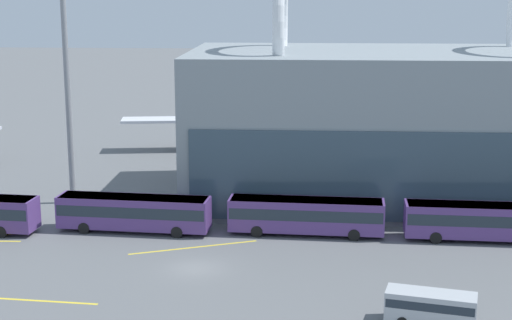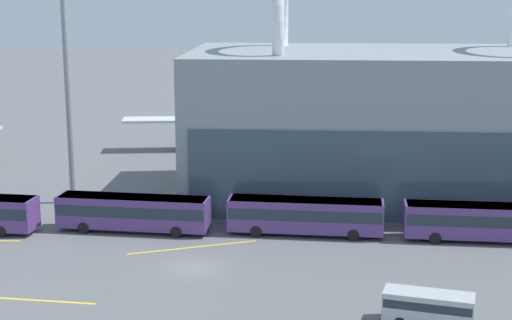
% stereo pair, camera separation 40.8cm
% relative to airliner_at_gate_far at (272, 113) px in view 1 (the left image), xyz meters
% --- Properties ---
extents(ground_plane, '(440.00, 440.00, 0.00)m').
position_rel_airliner_at_gate_far_xyz_m(ground_plane, '(-3.82, -45.97, -4.76)').
color(ground_plane, slate).
extents(airliner_at_gate_far, '(39.27, 42.84, 14.62)m').
position_rel_airliner_at_gate_far_xyz_m(airliner_at_gate_far, '(0.00, 0.00, 0.00)').
color(airliner_at_gate_far, silver).
rests_on(airliner_at_gate_far, ground_plane).
extents(shuttle_bus_1, '(13.47, 3.74, 3.12)m').
position_rel_airliner_at_gate_far_xyz_m(shuttle_bus_1, '(-10.42, -37.14, -2.91)').
color(shuttle_bus_1, '#56387A').
rests_on(shuttle_bus_1, ground_plane).
extents(shuttle_bus_2, '(13.42, 3.43, 3.12)m').
position_rel_airliner_at_gate_far_xyz_m(shuttle_bus_2, '(4.56, -37.07, -2.91)').
color(shuttle_bus_2, '#56387A').
rests_on(shuttle_bus_2, ground_plane).
extents(shuttle_bus_3, '(13.41, 3.34, 3.12)m').
position_rel_airliner_at_gate_far_xyz_m(shuttle_bus_3, '(19.54, -37.85, -2.91)').
color(shuttle_bus_3, '#56387A').
rests_on(shuttle_bus_3, ground_plane).
extents(service_van_foreground, '(5.90, 3.19, 2.16)m').
position_rel_airliner_at_gate_far_xyz_m(service_van_foreground, '(12.40, -55.19, -3.48)').
color(service_van_foreground, '#B2B7BC').
rests_on(service_van_foreground, ground_plane).
extents(floodlight_mast, '(2.96, 2.96, 24.79)m').
position_rel_airliner_at_gate_far_xyz_m(floodlight_mast, '(-18.48, -28.25, 13.10)').
color(floodlight_mast, gray).
rests_on(floodlight_mast, ground_plane).
extents(lane_stripe_2, '(10.12, 4.32, 0.01)m').
position_rel_airliner_at_gate_far_xyz_m(lane_stripe_2, '(-4.61, -41.15, -4.75)').
color(lane_stripe_2, yellow).
rests_on(lane_stripe_2, ground_plane).
extents(lane_stripe_3, '(11.46, 1.21, 0.01)m').
position_rel_airliner_at_gate_far_xyz_m(lane_stripe_3, '(-15.15, -52.82, -4.75)').
color(lane_stripe_3, yellow).
rests_on(lane_stripe_3, ground_plane).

